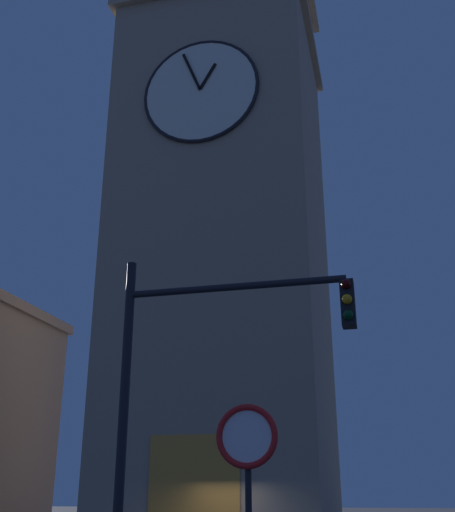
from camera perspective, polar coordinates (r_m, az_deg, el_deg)
The scene contains 3 objects.
clocktower at distance 28.77m, azimuth -0.19°, elevation 0.36°, with size 9.07×9.20×30.06m.
traffic_signal_near at distance 10.34m, azimuth -2.77°, elevation -10.59°, with size 3.88×0.41×5.86m.
no_horn_sign at distance 8.08m, azimuth 1.80°, elevation -17.83°, with size 0.78×0.14×3.10m.
Camera 1 is at (-5.34, 20.07, 2.03)m, focal length 44.46 mm.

